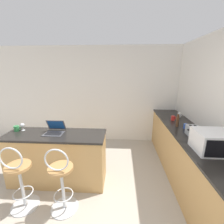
# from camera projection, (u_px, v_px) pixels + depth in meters

# --- Properties ---
(wall_back) EXTENTS (12.00, 0.06, 2.60)m
(wall_back) POSITION_uv_depth(u_px,v_px,m) (100.00, 96.00, 4.15)
(wall_back) COLOR silver
(wall_back) RESTS_ON ground_plane
(breakfast_bar) EXTENTS (1.71, 0.58, 0.94)m
(breakfast_bar) POSITION_uv_depth(u_px,v_px,m) (58.00, 158.00, 2.68)
(breakfast_bar) COLOR tan
(breakfast_bar) RESTS_ON ground_plane
(counter_right) EXTENTS (0.62, 3.24, 0.94)m
(counter_right) POSITION_uv_depth(u_px,v_px,m) (187.00, 158.00, 2.69)
(counter_right) COLOR tan
(counter_right) RESTS_ON ground_plane
(bar_stool_near) EXTENTS (0.40, 0.40, 1.04)m
(bar_stool_near) POSITION_uv_depth(u_px,v_px,m) (20.00, 179.00, 2.13)
(bar_stool_near) COLOR silver
(bar_stool_near) RESTS_ON ground_plane
(bar_stool_far) EXTENTS (0.40, 0.40, 1.04)m
(bar_stool_far) POSITION_uv_depth(u_px,v_px,m) (61.00, 181.00, 2.09)
(bar_stool_far) COLOR silver
(bar_stool_far) RESTS_ON ground_plane
(laptop) EXTENTS (0.32, 0.30, 0.22)m
(laptop) POSITION_uv_depth(u_px,v_px,m) (55.00, 130.00, 2.59)
(laptop) COLOR #47474C
(laptop) RESTS_ON breakfast_bar
(microwave) EXTENTS (0.46, 0.40, 0.28)m
(microwave) POSITION_uv_depth(u_px,v_px,m) (213.00, 142.00, 1.97)
(microwave) COLOR white
(microwave) RESTS_ON counter_right
(toaster) EXTENTS (0.20, 0.28, 0.17)m
(toaster) POSITION_uv_depth(u_px,v_px,m) (194.00, 132.00, 2.44)
(toaster) COLOR #9EA3A8
(toaster) RESTS_ON counter_right
(wine_glass_short) EXTENTS (0.07, 0.07, 0.14)m
(wine_glass_short) POSITION_uv_depth(u_px,v_px,m) (22.00, 125.00, 2.68)
(wine_glass_short) COLOR silver
(wine_glass_short) RESTS_ON breakfast_bar
(mug_white) EXTENTS (0.09, 0.08, 0.10)m
(mug_white) POSITION_uv_depth(u_px,v_px,m) (180.00, 115.00, 3.45)
(mug_white) COLOR white
(mug_white) RESTS_ON counter_right
(mug_red) EXTENTS (0.10, 0.08, 0.10)m
(mug_red) POSITION_uv_depth(u_px,v_px,m) (173.00, 118.00, 3.23)
(mug_red) COLOR red
(mug_red) RESTS_ON counter_right
(mug_blue) EXTENTS (0.09, 0.07, 0.09)m
(mug_blue) POSITION_uv_depth(u_px,v_px,m) (186.00, 126.00, 2.78)
(mug_blue) COLOR #2D51AD
(mug_blue) RESTS_ON counter_right
(pepper_mill) EXTENTS (0.05, 0.05, 0.25)m
(pepper_mill) POSITION_uv_depth(u_px,v_px,m) (178.00, 121.00, 2.86)
(pepper_mill) COLOR #4C2D19
(pepper_mill) RESTS_ON counter_right
(mug_green) EXTENTS (0.11, 0.09, 0.10)m
(mug_green) POSITION_uv_depth(u_px,v_px,m) (17.00, 128.00, 2.66)
(mug_green) COLOR #338447
(mug_green) RESTS_ON breakfast_bar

